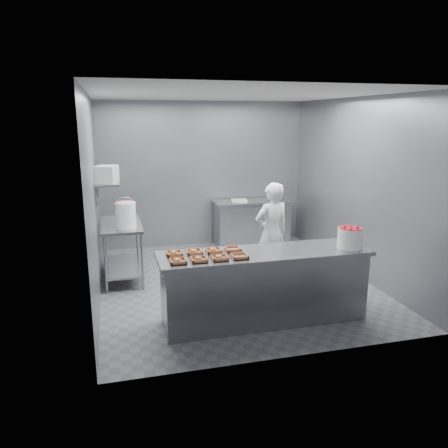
{
  "coord_description": "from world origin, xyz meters",
  "views": [
    {
      "loc": [
        -1.75,
        -6.12,
        2.48
      ],
      "look_at": [
        -0.22,
        -0.2,
        0.99
      ],
      "focal_mm": 35.0,
      "sensor_mm": 36.0,
      "label": 1
    }
  ],
  "objects": [
    {
      "name": "tray_7",
      "position": [
        -0.37,
        -1.2,
        0.92
      ],
      "size": [
        0.19,
        0.18,
        0.04
      ],
      "color": "#A27E63",
      "rests_on": "service_counter"
    },
    {
      "name": "worker",
      "position": [
        0.57,
        -0.08,
        0.77
      ],
      "size": [
        0.63,
        0.48,
        1.55
      ],
      "primitive_type": "imported",
      "rotation": [
        0.0,
        0.0,
        3.35
      ],
      "color": "silver",
      "rests_on": "ground"
    },
    {
      "name": "back_counter",
      "position": [
        0.9,
        1.9,
        0.45
      ],
      "size": [
        1.5,
        0.6,
        0.9
      ],
      "color": "slate",
      "rests_on": "ground"
    },
    {
      "name": "ceiling",
      "position": [
        0.0,
        0.0,
        2.8
      ],
      "size": [
        4.5,
        4.5,
        0.0
      ],
      "primitive_type": "plane",
      "rotation": [
        3.14,
        0.0,
        0.0
      ],
      "color": "white",
      "rests_on": "wall_back"
    },
    {
      "name": "wall_back",
      "position": [
        0.0,
        2.25,
        1.4
      ],
      "size": [
        4.0,
        0.04,
        2.8
      ],
      "primitive_type": "cube",
      "color": "slate",
      "rests_on": "ground"
    },
    {
      "name": "bucket_lid",
      "position": [
        -1.58,
        0.66,
        0.91
      ],
      "size": [
        0.31,
        0.31,
        0.02
      ],
      "primitive_type": "cylinder",
      "rotation": [
        0.0,
        0.0,
        -0.03
      ],
      "color": "white",
      "rests_on": "prep_table"
    },
    {
      "name": "wall_left",
      "position": [
        -2.0,
        0.0,
        1.4
      ],
      "size": [
        0.04,
        4.5,
        2.8
      ],
      "primitive_type": "cube",
      "color": "slate",
      "rests_on": "ground"
    },
    {
      "name": "wall_right",
      "position": [
        2.0,
        0.0,
        1.4
      ],
      "size": [
        0.04,
        4.5,
        2.8
      ],
      "primitive_type": "cube",
      "color": "slate",
      "rests_on": "ground"
    },
    {
      "name": "rag",
      "position": [
        -1.53,
        0.81,
        0.91
      ],
      "size": [
        0.14,
        0.13,
        0.02
      ],
      "primitive_type": "cube",
      "rotation": [
        0.0,
        0.0,
        -0.11
      ],
      "color": "#CCB28C",
      "rests_on": "prep_table"
    },
    {
      "name": "tray_4",
      "position": [
        -1.09,
        -1.2,
        0.92
      ],
      "size": [
        0.19,
        0.18,
        0.06
      ],
      "color": "#A27E63",
      "rests_on": "service_counter"
    },
    {
      "name": "service_counter",
      "position": [
        0.0,
        -1.35,
        0.45
      ],
      "size": [
        2.6,
        0.7,
        0.9
      ],
      "color": "slate",
      "rests_on": "ground"
    },
    {
      "name": "floor",
      "position": [
        0.0,
        0.0,
        0.0
      ],
      "size": [
        4.5,
        4.5,
        0.0
      ],
      "primitive_type": "plane",
      "color": "#4C4C51",
      "rests_on": "ground"
    },
    {
      "name": "glaze_bucket",
      "position": [
        -1.58,
        0.29,
        1.1
      ],
      "size": [
        0.32,
        0.3,
        0.46
      ],
      "color": "white",
      "rests_on": "prep_table"
    },
    {
      "name": "wall_shelf",
      "position": [
        -1.82,
        0.6,
        1.55
      ],
      "size": [
        0.35,
        0.9,
        0.03
      ],
      "primitive_type": "cube",
      "color": "slate",
      "rests_on": "wall_left"
    },
    {
      "name": "tray_6",
      "position": [
        -0.61,
        -1.2,
        0.92
      ],
      "size": [
        0.19,
        0.18,
        0.06
      ],
      "color": "#A27E63",
      "rests_on": "service_counter"
    },
    {
      "name": "appliance",
      "position": [
        -1.82,
        0.43,
        1.69
      ],
      "size": [
        0.37,
        0.4,
        0.24
      ],
      "primitive_type": "cube",
      "rotation": [
        0.0,
        0.0,
        -0.32
      ],
      "color": "gray",
      "rests_on": "wall_shelf"
    },
    {
      "name": "paper_stack",
      "position": [
        0.63,
        1.9,
        0.92
      ],
      "size": [
        0.34,
        0.27,
        0.04
      ],
      "primitive_type": "cube",
      "rotation": [
        0.0,
        0.0,
        -0.19
      ],
      "color": "silver",
      "rests_on": "back_counter"
    },
    {
      "name": "strawberry_tub",
      "position": [
        1.08,
        -1.46,
        1.04
      ],
      "size": [
        0.31,
        0.31,
        0.26
      ],
      "color": "white",
      "rests_on": "service_counter"
    },
    {
      "name": "tray_5",
      "position": [
        -0.85,
        -1.2,
        0.92
      ],
      "size": [
        0.19,
        0.18,
        0.06
      ],
      "color": "#A27E63",
      "rests_on": "service_counter"
    },
    {
      "name": "tray_1",
      "position": [
        -0.85,
        -1.5,
        0.92
      ],
      "size": [
        0.19,
        0.18,
        0.06
      ],
      "color": "#A27E63",
      "rests_on": "service_counter"
    },
    {
      "name": "prep_table",
      "position": [
        -1.65,
        0.6,
        0.59
      ],
      "size": [
        0.6,
        1.2,
        0.9
      ],
      "color": "slate",
      "rests_on": "ground"
    },
    {
      "name": "tray_3",
      "position": [
        -0.37,
        -1.5,
        0.92
      ],
      "size": [
        0.19,
        0.18,
        0.04
      ],
      "color": "#A27E63",
      "rests_on": "service_counter"
    },
    {
      "name": "tray_2",
      "position": [
        -0.61,
        -1.5,
        0.92
      ],
      "size": [
        0.19,
        0.18,
        0.06
      ],
      "color": "#A27E63",
      "rests_on": "service_counter"
    },
    {
      "name": "tray_0",
      "position": [
        -1.09,
        -1.5,
        0.92
      ],
      "size": [
        0.19,
        0.18,
        0.06
      ],
      "color": "#A27E63",
      "rests_on": "service_counter"
    }
  ]
}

